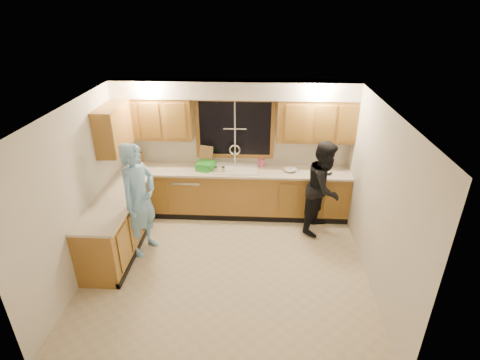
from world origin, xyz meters
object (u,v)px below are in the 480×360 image
object	(u,v)px
stove	(104,247)
bowl	(290,170)
knife_block	(139,158)
sink	(234,172)
man	(139,200)
woman	(324,187)
soap_bottle	(261,161)
dishwasher	(190,193)
dish_crate	(206,166)

from	to	relation	value
stove	bowl	distance (m)	3.37
knife_block	bowl	bearing A→B (deg)	-12.16
sink	stove	distance (m)	2.60
man	woman	world-z (taller)	man
knife_block	soap_bottle	distance (m)	2.29
sink	dishwasher	bearing A→B (deg)	-179.01
woman	dish_crate	distance (m)	2.13
soap_bottle	dishwasher	bearing A→B (deg)	-172.48
sink	dish_crate	world-z (taller)	sink
sink	man	size ratio (longest dim) A/B	0.46
man	dish_crate	size ratio (longest dim) A/B	6.13
dishwasher	soap_bottle	bearing A→B (deg)	7.52
man	knife_block	xyz separation A→B (m)	(-0.40, 1.39, 0.10)
knife_block	soap_bottle	xyz separation A→B (m)	(2.29, 0.01, -0.01)
stove	soap_bottle	bearing A→B (deg)	40.87
man	dish_crate	xyz separation A→B (m)	(0.88, 1.19, 0.06)
dish_crate	bowl	world-z (taller)	dish_crate
sink	stove	xyz separation A→B (m)	(-1.80, -1.82, -0.41)
dishwasher	stove	distance (m)	2.04
stove	dish_crate	distance (m)	2.26
stove	dishwasher	bearing A→B (deg)	62.31
knife_block	dish_crate	xyz separation A→B (m)	(1.28, -0.19, -0.04)
bowl	man	bearing A→B (deg)	-153.76
dishwasher	bowl	size ratio (longest dim) A/B	3.76
stove	man	distance (m)	0.86
knife_block	dishwasher	bearing A→B (deg)	-18.21
man	knife_block	world-z (taller)	man
woman	dish_crate	size ratio (longest dim) A/B	5.46
dish_crate	soap_bottle	size ratio (longest dim) A/B	1.48
sink	woman	distance (m)	1.64
sink	woman	xyz separation A→B (m)	(1.57, -0.46, -0.04)
dish_crate	woman	bearing A→B (deg)	-11.44
sink	soap_bottle	distance (m)	0.55
knife_block	soap_bottle	world-z (taller)	knife_block
sink	woman	world-z (taller)	woman
stove	knife_block	world-z (taller)	knife_block
bowl	dish_crate	bearing A→B (deg)	179.79
soap_bottle	woman	bearing A→B (deg)	-30.24
man	dishwasher	bearing A→B (deg)	-0.39
man	knife_block	size ratio (longest dim) A/B	8.57
dishwasher	dish_crate	world-z (taller)	dish_crate
stove	knife_block	bearing A→B (deg)	89.81
man	bowl	distance (m)	2.69
stove	bowl	bearing A→B (deg)	32.24
dishwasher	woman	xyz separation A→B (m)	(2.42, -0.45, 0.42)
dishwasher	soap_bottle	distance (m)	1.49
sink	dish_crate	xyz separation A→B (m)	(-0.51, -0.04, 0.13)
stove	woman	bearing A→B (deg)	21.99
man	bowl	xyz separation A→B (m)	(2.41, 1.19, 0.02)
dishwasher	bowl	xyz separation A→B (m)	(1.87, -0.03, 0.54)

